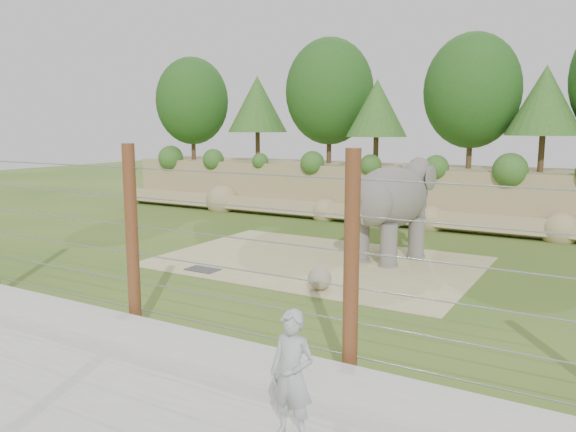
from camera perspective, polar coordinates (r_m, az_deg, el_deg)
The scene contains 10 objects.
ground at distance 16.05m, azimuth -3.62°, elevation -6.63°, with size 90.00×90.00×0.00m, color #375D1C.
back_embankment at distance 26.73m, azimuth 12.85°, elevation 8.04°, with size 30.00×5.52×8.77m.
dirt_patch at distance 18.30m, azimuth 2.94°, elevation -4.62°, with size 10.00×7.00×0.02m, color tan.
drain_grate at distance 17.35m, azimuth -8.67°, elevation -5.39°, with size 1.00×0.60×0.03m, color #262628.
elephant at distance 18.54m, azimuth 10.31°, elevation 0.44°, with size 1.70×3.96×3.21m, color #67625C, non-canonical shape.
stone_ball at distance 15.08m, azimuth 3.24°, elevation -6.34°, with size 0.63×0.63×0.63m, color gray.
retaining_wall at distance 12.34m, azimuth -16.90°, elevation -10.67°, with size 26.00×0.35×0.50m, color #B5B1A8.
walkway at distance 11.27m, azimuth -24.52°, elevation -14.38°, with size 26.00×4.00×0.01m, color #B5B1A8.
barrier_fence at distance 12.21m, azimuth -15.56°, elevation -2.30°, with size 20.26×0.26×4.00m.
zookeeper at distance 8.06m, azimuth 0.41°, elevation -15.87°, with size 0.67×0.44×1.85m, color silver.
Camera 1 is at (8.63, -12.81, 4.33)m, focal length 35.00 mm.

